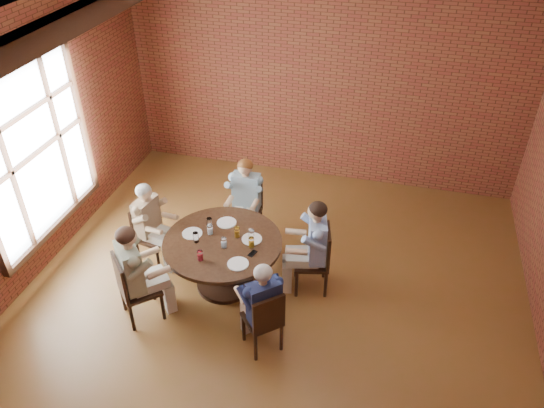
% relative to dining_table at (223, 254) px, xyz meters
% --- Properties ---
extents(floor, '(7.00, 7.00, 0.00)m').
position_rel_dining_table_xyz_m(floor, '(0.68, -0.35, -0.53)').
color(floor, brown).
rests_on(floor, ground).
extents(ceiling, '(7.00, 7.00, 0.00)m').
position_rel_dining_table_xyz_m(ceiling, '(0.68, -0.35, 2.87)').
color(ceiling, white).
rests_on(ceiling, wall_back).
extents(wall_back, '(7.00, 0.00, 7.00)m').
position_rel_dining_table_xyz_m(wall_back, '(0.68, 3.15, 1.17)').
color(wall_back, brown).
rests_on(wall_back, ground).
extents(wall_left, '(0.00, 7.00, 7.00)m').
position_rel_dining_table_xyz_m(wall_left, '(-2.57, -0.35, 1.17)').
color(wall_left, brown).
rests_on(wall_left, ground).
extents(ceiling_beam, '(0.22, 6.90, 0.26)m').
position_rel_dining_table_xyz_m(ceiling_beam, '(-1.77, -0.35, 2.74)').
color(ceiling_beam, black).
rests_on(ceiling_beam, ceiling).
extents(window, '(0.10, 2.16, 2.36)m').
position_rel_dining_table_xyz_m(window, '(-2.50, 0.05, 1.12)').
color(window, white).
rests_on(window, wall_left).
extents(dining_table, '(1.52, 1.52, 0.75)m').
position_rel_dining_table_xyz_m(dining_table, '(0.00, 0.00, 0.00)').
color(dining_table, black).
rests_on(dining_table, floor).
extents(chair_a, '(0.53, 0.53, 0.95)m').
position_rel_dining_table_xyz_m(chair_a, '(1.20, 0.28, -0.01)').
color(chair_a, black).
rests_on(chair_a, floor).
extents(diner_a, '(0.77, 0.68, 1.36)m').
position_rel_dining_table_xyz_m(diner_a, '(1.11, 0.26, 0.15)').
color(diner_a, '#4568B4').
rests_on(diner_a, floor).
extents(chair_b, '(0.42, 0.42, 0.92)m').
position_rel_dining_table_xyz_m(chair_b, '(-0.03, 1.15, -0.03)').
color(chair_b, black).
rests_on(chair_b, floor).
extents(diner_b, '(0.53, 0.64, 1.31)m').
position_rel_dining_table_xyz_m(diner_b, '(-0.02, 1.07, 0.12)').
color(diner_b, '#839BA7').
rests_on(diner_b, floor).
extents(chair_c, '(0.46, 0.46, 0.90)m').
position_rel_dining_table_xyz_m(chair_c, '(-1.17, 0.23, -0.04)').
color(chair_c, black).
rests_on(chair_c, floor).
extents(diner_c, '(0.69, 0.60, 1.27)m').
position_rel_dining_table_xyz_m(diner_c, '(-1.10, 0.21, 0.11)').
color(diner_c, brown).
rests_on(diner_c, floor).
extents(chair_d, '(0.63, 0.63, 0.96)m').
position_rel_dining_table_xyz_m(chair_d, '(-0.88, -0.83, -0.01)').
color(chair_d, black).
rests_on(chair_d, floor).
extents(diner_d, '(0.88, 0.87, 1.38)m').
position_rel_dining_table_xyz_m(diner_d, '(-0.81, -0.77, 0.16)').
color(diner_d, tan).
rests_on(diner_d, floor).
extents(chair_e, '(0.55, 0.55, 0.90)m').
position_rel_dining_table_xyz_m(chair_e, '(0.81, -0.92, -0.04)').
color(chair_e, black).
rests_on(chair_e, floor).
extents(diner_e, '(0.75, 0.76, 1.26)m').
position_rel_dining_table_xyz_m(diner_e, '(0.76, -0.86, 0.10)').
color(diner_e, '#181F44').
rests_on(diner_e, floor).
extents(plate_a, '(0.26, 0.26, 0.01)m').
position_rel_dining_table_xyz_m(plate_a, '(0.35, 0.13, 0.23)').
color(plate_a, white).
rests_on(plate_a, dining_table).
extents(plate_b, '(0.26, 0.26, 0.01)m').
position_rel_dining_table_xyz_m(plate_b, '(-0.07, 0.37, 0.23)').
color(plate_b, white).
rests_on(plate_b, dining_table).
extents(plate_c, '(0.26, 0.26, 0.01)m').
position_rel_dining_table_xyz_m(plate_c, '(-0.43, 0.04, 0.23)').
color(plate_c, white).
rests_on(plate_c, dining_table).
extents(plate_d, '(0.26, 0.26, 0.01)m').
position_rel_dining_table_xyz_m(plate_d, '(0.33, -0.37, 0.23)').
color(plate_d, white).
rests_on(plate_d, dining_table).
extents(glass_a, '(0.07, 0.07, 0.14)m').
position_rel_dining_table_xyz_m(glass_a, '(0.34, 0.14, 0.29)').
color(glass_a, white).
rests_on(glass_a, dining_table).
extents(glass_b, '(0.07, 0.07, 0.14)m').
position_rel_dining_table_xyz_m(glass_b, '(0.15, 0.14, 0.29)').
color(glass_b, white).
rests_on(glass_b, dining_table).
extents(glass_c, '(0.07, 0.07, 0.14)m').
position_rel_dining_table_xyz_m(glass_c, '(-0.26, 0.24, 0.29)').
color(glass_c, white).
rests_on(glass_c, dining_table).
extents(glass_d, '(0.07, 0.07, 0.14)m').
position_rel_dining_table_xyz_m(glass_d, '(-0.20, 0.11, 0.29)').
color(glass_d, white).
rests_on(glass_d, dining_table).
extents(glass_e, '(0.07, 0.07, 0.14)m').
position_rel_dining_table_xyz_m(glass_e, '(-0.32, -0.09, 0.29)').
color(glass_e, white).
rests_on(glass_e, dining_table).
extents(glass_f, '(0.07, 0.07, 0.14)m').
position_rel_dining_table_xyz_m(glass_f, '(-0.14, -0.41, 0.29)').
color(glass_f, white).
rests_on(glass_f, dining_table).
extents(glass_g, '(0.07, 0.07, 0.14)m').
position_rel_dining_table_xyz_m(glass_g, '(0.06, -0.11, 0.29)').
color(glass_g, white).
rests_on(glass_g, dining_table).
extents(glass_h, '(0.07, 0.07, 0.14)m').
position_rel_dining_table_xyz_m(glass_h, '(0.39, -0.01, 0.29)').
color(glass_h, white).
rests_on(glass_h, dining_table).
extents(smartphone, '(0.10, 0.14, 0.01)m').
position_rel_dining_table_xyz_m(smartphone, '(0.44, -0.14, 0.23)').
color(smartphone, black).
rests_on(smartphone, dining_table).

